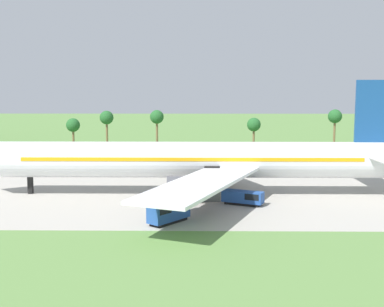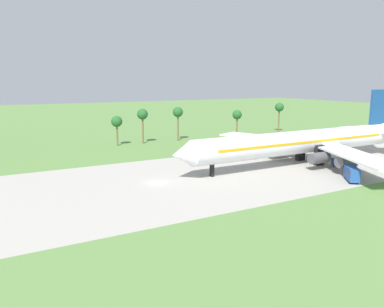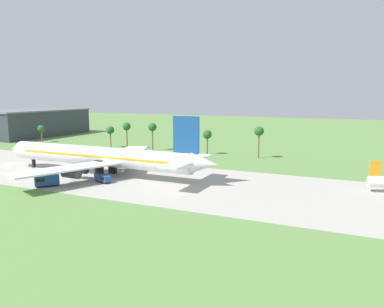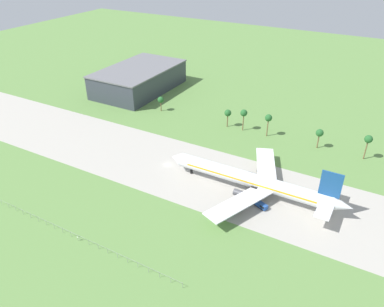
{
  "view_description": "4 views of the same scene",
  "coord_description": "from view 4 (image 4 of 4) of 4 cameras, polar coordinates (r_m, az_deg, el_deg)",
  "views": [
    {
      "loc": [
        40.14,
        -77.65,
        16.39
      ],
      "look_at": [
        39.06,
        -0.99,
        6.66
      ],
      "focal_mm": 45.0,
      "sensor_mm": 36.0,
      "label": 1
    },
    {
      "loc": [
        -29.82,
        -68.87,
        20.68
      ],
      "look_at": [
        7.68,
        -0.99,
        5.66
      ],
      "focal_mm": 35.0,
      "sensor_mm": 36.0,
      "label": 2
    },
    {
      "loc": [
        111.26,
        -89.65,
        24.19
      ],
      "look_at": [
        70.45,
        -0.99,
        8.55
      ],
      "focal_mm": 35.0,
      "sensor_mm": 36.0,
      "label": 3
    },
    {
      "loc": [
        78.59,
        -118.3,
        89.01
      ],
      "look_at": [
        9.6,
        5.0,
        6.0
      ],
      "focal_mm": 35.0,
      "sensor_mm": 36.0,
      "label": 4
    }
  ],
  "objects": [
    {
      "name": "ground_plane",
      "position": [
        167.62,
        -3.7,
        -1.71
      ],
      "size": [
        600.0,
        600.0,
        0.0
      ],
      "primitive_type": "plane",
      "color": "#5B8442"
    },
    {
      "name": "taxiway_strip",
      "position": [
        167.61,
        -3.7,
        -1.71
      ],
      "size": [
        320.0,
        44.0,
        0.02
      ],
      "color": "#A8A399",
      "rests_on": "ground_plane"
    },
    {
      "name": "jet_airliner",
      "position": [
        148.84,
        9.4,
        -4.12
      ],
      "size": [
        74.62,
        58.57,
        18.38
      ],
      "color": "white",
      "rests_on": "ground_plane"
    },
    {
      "name": "baggage_tug",
      "position": [
        144.22,
        10.45,
        -7.72
      ],
      "size": [
        6.33,
        4.21,
        2.05
      ],
      "color": "black",
      "rests_on": "ground_plane"
    },
    {
      "name": "fuel_truck",
      "position": [
        139.23,
        4.91,
        -8.6
      ],
      "size": [
        5.37,
        6.0,
        2.98
      ],
      "color": "black",
      "rests_on": "ground_plane"
    },
    {
      "name": "perimeter_fence",
      "position": [
        133.61,
        -16.76,
        -12.13
      ],
      "size": [
        80.1,
        0.1,
        2.1
      ],
      "color": "gray",
      "rests_on": "ground_plane"
    },
    {
      "name": "no_stopping_sign",
      "position": [
        134.09,
        -17.02,
        -12.23
      ],
      "size": [
        0.44,
        0.08,
        1.68
      ],
      "color": "gray",
      "rests_on": "ground_plane"
    },
    {
      "name": "terminal_building",
      "position": [
        250.89,
        -8.08,
        11.18
      ],
      "size": [
        36.72,
        61.2,
        15.03
      ],
      "color": "#333842",
      "rests_on": "ground_plane"
    },
    {
      "name": "palm_tree_row",
      "position": [
        192.53,
        10.3,
        5.24
      ],
      "size": [
        114.4,
        3.6,
        12.08
      ],
      "color": "brown",
      "rests_on": "ground_plane"
    }
  ]
}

